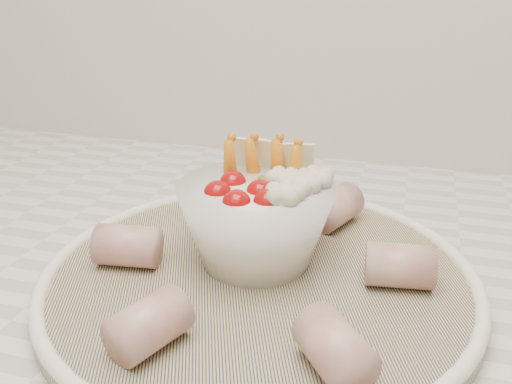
# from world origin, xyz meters

# --- Properties ---
(serving_platter) EXTENTS (0.47, 0.47, 0.02)m
(serving_platter) POSITION_xyz_m (0.00, 1.41, 0.93)
(serving_platter) COLOR navy
(serving_platter) RESTS_ON kitchen_counter
(veggie_bowl) EXTENTS (0.13, 0.13, 0.10)m
(veggie_bowl) POSITION_xyz_m (-0.00, 1.43, 0.98)
(veggie_bowl) COLOR white
(veggie_bowl) RESTS_ON serving_platter
(cured_meat_rolls) EXTENTS (0.28, 0.29, 0.04)m
(cured_meat_rolls) POSITION_xyz_m (0.00, 1.41, 0.95)
(cured_meat_rolls) COLOR #A64E4C
(cured_meat_rolls) RESTS_ON serving_platter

